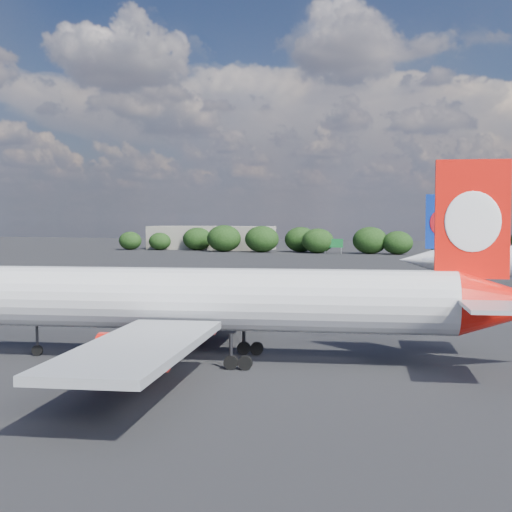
% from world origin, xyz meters
% --- Properties ---
extents(ground, '(500.00, 500.00, 0.00)m').
position_xyz_m(ground, '(0.00, 60.00, 0.00)').
color(ground, black).
rests_on(ground, ground).
extents(qantas_airliner, '(44.84, 42.85, 14.69)m').
position_xyz_m(qantas_airliner, '(13.39, 14.46, 4.47)').
color(qantas_airliner, silver).
rests_on(qantas_airliner, ground).
extents(terminal_building, '(42.00, 16.00, 8.00)m').
position_xyz_m(terminal_building, '(-65.00, 192.00, 4.00)').
color(terminal_building, gray).
rests_on(terminal_building, ground).
extents(highway_sign, '(6.00, 0.30, 4.50)m').
position_xyz_m(highway_sign, '(-18.00, 176.00, 3.13)').
color(highway_sign, '#156A2D').
rests_on(highway_sign, ground).
extents(billboard_yellow, '(5.00, 0.30, 5.50)m').
position_xyz_m(billboard_yellow, '(12.00, 182.00, 3.87)').
color(billboard_yellow, gold).
rests_on(billboard_yellow, ground).
extents(horizon_treeline, '(205.54, 16.48, 9.22)m').
position_xyz_m(horizon_treeline, '(12.27, 179.21, 3.96)').
color(horizon_treeline, black).
rests_on(horizon_treeline, ground).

